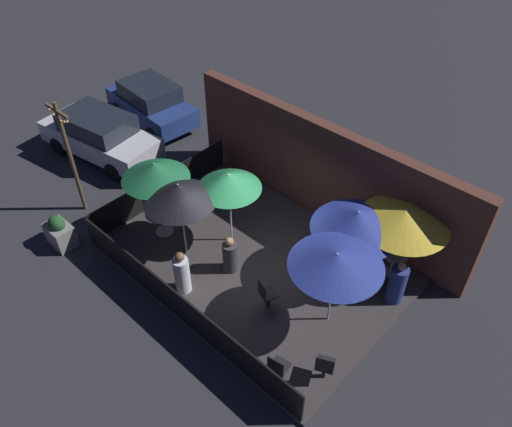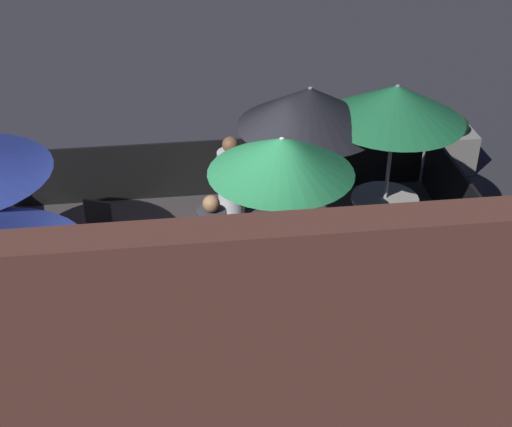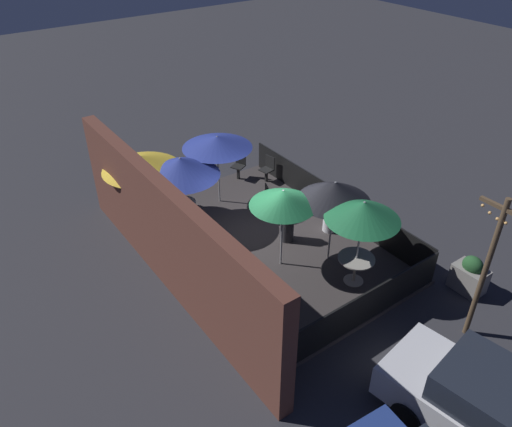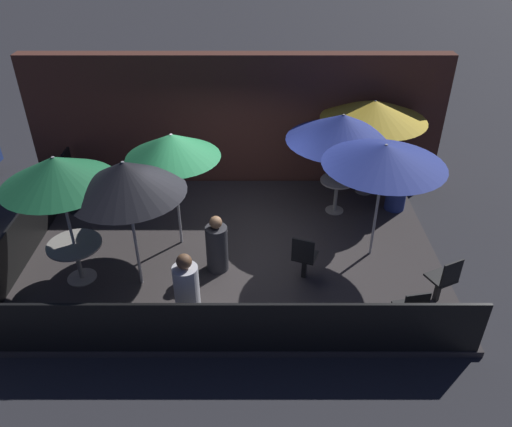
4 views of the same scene
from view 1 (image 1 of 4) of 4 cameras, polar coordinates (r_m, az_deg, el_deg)
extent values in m
plane|color=#2D2D33|center=(13.85, -0.23, -5.70)|extent=(60.00, 60.00, 0.00)
cube|color=#383333|center=(13.80, -0.23, -5.54)|extent=(7.86, 5.36, 0.12)
cube|color=brown|center=(14.52, 7.67, 4.74)|extent=(9.46, 0.36, 3.11)
cube|color=black|center=(12.28, -8.82, -10.36)|extent=(7.66, 0.05, 0.95)
cube|color=black|center=(15.66, -10.67, 3.02)|extent=(0.05, 5.16, 0.95)
cylinder|color=#B2B2B7|center=(14.02, -10.97, 1.60)|extent=(0.05, 0.05, 2.43)
cone|color=#1E6B3D|center=(13.43, -11.49, 4.79)|extent=(1.84, 1.84, 0.48)
cylinder|color=#B2B2B7|center=(13.17, 15.87, -3.26)|extent=(0.05, 0.05, 2.21)
cone|color=gold|center=(12.58, 16.61, -0.37)|extent=(2.28, 2.28, 0.42)
cylinder|color=#B2B2B7|center=(12.84, 11.00, -3.52)|extent=(0.05, 0.05, 2.23)
cone|color=#283893|center=(12.27, 11.50, -0.73)|extent=(2.26, 2.26, 0.54)
cylinder|color=#B2B2B7|center=(13.57, -2.94, 0.56)|extent=(0.05, 0.05, 2.33)
cone|color=#1E6B3D|center=(12.97, -3.08, 3.71)|extent=(1.72, 1.72, 0.44)
cylinder|color=#B2B2B7|center=(11.73, 8.71, -8.44)|extent=(0.05, 0.05, 2.30)
cone|color=#283893|center=(11.02, 9.21, -5.22)|extent=(2.16, 2.16, 0.38)
cylinder|color=#B2B2B7|center=(13.28, -8.40, -0.76)|extent=(0.05, 0.05, 2.41)
cone|color=black|center=(12.68, -8.81, 2.38)|extent=(1.90, 1.90, 0.54)
cylinder|color=#9E998E|center=(14.81, -10.38, -1.98)|extent=(0.52, 0.52, 0.02)
cylinder|color=#9E998E|center=(14.57, -10.54, -0.97)|extent=(0.08, 0.08, 0.73)
cylinder|color=#9E998E|center=(14.32, -10.73, 0.16)|extent=(0.94, 0.94, 0.04)
cylinder|color=#9E998E|center=(13.93, 15.05, -6.46)|extent=(0.39, 0.39, 0.02)
cylinder|color=#9E998E|center=(13.68, 15.30, -5.48)|extent=(0.08, 0.08, 0.72)
cylinder|color=#9E998E|center=(13.42, 15.59, -4.37)|extent=(0.70, 0.70, 0.04)
cylinder|color=#9E998E|center=(13.63, 10.41, -6.80)|extent=(0.40, 0.40, 0.02)
cylinder|color=#9E998E|center=(13.37, 10.60, -5.78)|extent=(0.08, 0.08, 0.73)
cylinder|color=#9E998E|center=(13.10, 10.80, -4.64)|extent=(0.72, 0.72, 0.04)
cube|color=black|center=(12.57, 1.39, -9.84)|extent=(0.10, 0.10, 0.45)
cube|color=black|center=(12.38, 1.41, -9.13)|extent=(0.52, 0.52, 0.04)
cube|color=black|center=(12.14, 0.67, -8.70)|extent=(0.38, 0.17, 0.44)
cube|color=black|center=(11.54, 7.80, -17.35)|extent=(0.11, 0.11, 0.46)
cube|color=black|center=(11.33, 7.92, -16.69)|extent=(0.53, 0.53, 0.04)
cube|color=black|center=(11.03, 7.84, -16.79)|extent=(0.37, 0.20, 0.44)
cube|color=black|center=(11.46, 2.66, -17.62)|extent=(0.09, 0.09, 0.42)
cube|color=black|center=(11.27, 2.70, -17.02)|extent=(0.47, 0.47, 0.04)
cube|color=black|center=(10.98, 2.24, -17.04)|extent=(0.40, 0.10, 0.44)
cylinder|color=navy|center=(12.93, 15.80, -7.81)|extent=(0.61, 0.61, 1.11)
sphere|color=tan|center=(12.46, 16.35, -5.82)|extent=(0.21, 0.21, 0.21)
cylinder|color=silver|center=(12.82, -8.44, -6.97)|extent=(0.45, 0.45, 1.08)
sphere|color=brown|center=(12.33, -8.74, -4.93)|extent=(0.24, 0.24, 0.24)
cylinder|color=#333338|center=(13.24, -2.98, -4.98)|extent=(0.49, 0.49, 0.91)
sphere|color=#9E704C|center=(12.83, -3.07, -3.23)|extent=(0.23, 0.23, 0.23)
cube|color=gray|center=(15.18, -21.42, -2.30)|extent=(0.82, 0.58, 0.70)
ellipsoid|color=#235128|center=(14.90, -21.83, -1.07)|extent=(0.54, 0.43, 0.48)
cylinder|color=brown|center=(15.33, -20.36, 5.78)|extent=(0.12, 0.12, 3.68)
cube|color=brown|center=(14.53, -21.83, 10.85)|extent=(1.10, 0.08, 0.08)
sphere|color=#F4B260|center=(14.98, -22.57, 10.90)|extent=(0.07, 0.07, 0.07)
sphere|color=#F4B260|center=(14.86, -22.14, 10.43)|extent=(0.07, 0.07, 0.07)
sphere|color=#F4B260|center=(14.74, -21.75, 10.05)|extent=(0.07, 0.07, 0.07)
sphere|color=#F4B260|center=(14.59, -21.39, 9.82)|extent=(0.07, 0.07, 0.07)
sphere|color=#F4B260|center=(14.42, -21.07, 9.75)|extent=(0.07, 0.07, 0.07)
sphere|color=#F4B260|center=(14.23, -20.77, 9.79)|extent=(0.07, 0.07, 0.07)
cube|color=silver|center=(18.24, -17.33, 8.12)|extent=(4.62, 2.38, 0.70)
cube|color=#1E232D|center=(17.91, -17.75, 9.85)|extent=(2.64, 1.93, 0.60)
cylinder|color=black|center=(17.95, -12.30, 7.21)|extent=(0.66, 0.28, 0.64)
cylinder|color=black|center=(17.11, -15.98, 4.58)|extent=(0.66, 0.28, 0.64)
cylinder|color=black|center=(19.78, -18.10, 9.49)|extent=(0.66, 0.28, 0.64)
cylinder|color=black|center=(19.02, -21.65, 7.17)|extent=(0.66, 0.28, 0.64)
cube|color=navy|center=(19.73, -11.81, 11.85)|extent=(3.95, 2.01, 0.70)
cube|color=#1E232D|center=(19.43, -12.08, 13.51)|extent=(2.22, 1.73, 0.60)
cylinder|color=black|center=(19.39, -7.71, 10.60)|extent=(0.65, 0.23, 0.64)
cylinder|color=black|center=(18.68, -11.74, 8.77)|extent=(0.65, 0.23, 0.64)
cylinder|color=black|center=(21.15, -11.61, 12.92)|extent=(0.65, 0.23, 0.64)
cylinder|color=black|center=(20.50, -15.42, 11.28)|extent=(0.65, 0.23, 0.64)
camera|label=2|loc=(16.03, 20.16, 24.28)|focal=50.00mm
camera|label=3|loc=(20.89, -7.36, 37.43)|focal=35.00mm
camera|label=4|loc=(7.38, -44.22, -7.11)|focal=35.00mm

